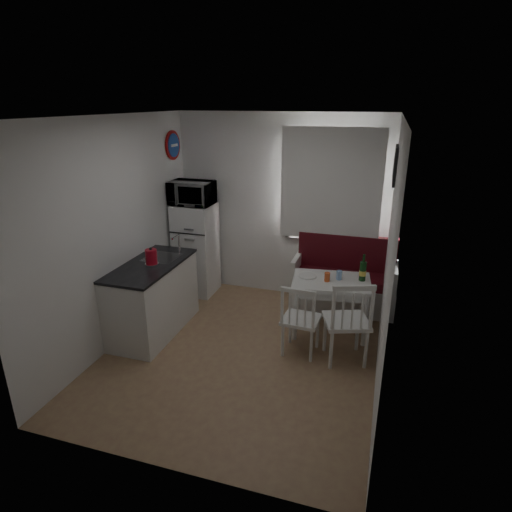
% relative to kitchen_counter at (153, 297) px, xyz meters
% --- Properties ---
extents(floor, '(3.00, 3.50, 0.02)m').
position_rel_kitchen_counter_xyz_m(floor, '(1.20, -0.16, -0.46)').
color(floor, '#91674D').
rests_on(floor, ground).
extents(ceiling, '(3.00, 3.50, 0.02)m').
position_rel_kitchen_counter_xyz_m(ceiling, '(1.20, -0.16, 2.14)').
color(ceiling, white).
rests_on(ceiling, wall_back).
extents(wall_back, '(3.00, 0.02, 2.60)m').
position_rel_kitchen_counter_xyz_m(wall_back, '(1.20, 1.59, 0.84)').
color(wall_back, white).
rests_on(wall_back, floor).
extents(wall_front, '(3.00, 0.02, 2.60)m').
position_rel_kitchen_counter_xyz_m(wall_front, '(1.20, -1.91, 0.84)').
color(wall_front, white).
rests_on(wall_front, floor).
extents(wall_left, '(0.02, 3.50, 2.60)m').
position_rel_kitchen_counter_xyz_m(wall_left, '(-0.30, -0.16, 0.84)').
color(wall_left, white).
rests_on(wall_left, floor).
extents(wall_right, '(0.02, 3.50, 2.60)m').
position_rel_kitchen_counter_xyz_m(wall_right, '(2.70, -0.16, 0.84)').
color(wall_right, white).
rests_on(wall_right, floor).
extents(window, '(1.22, 0.06, 1.47)m').
position_rel_kitchen_counter_xyz_m(window, '(1.90, 1.56, 1.17)').
color(window, white).
rests_on(window, wall_back).
extents(curtain, '(1.35, 0.02, 1.50)m').
position_rel_kitchen_counter_xyz_m(curtain, '(1.90, 1.49, 1.22)').
color(curtain, white).
rests_on(curtain, wall_back).
extents(kitchen_counter, '(0.62, 1.32, 1.16)m').
position_rel_kitchen_counter_xyz_m(kitchen_counter, '(0.00, 0.00, 0.00)').
color(kitchen_counter, white).
rests_on(kitchen_counter, floor).
extents(wall_sign, '(0.03, 0.40, 0.40)m').
position_rel_kitchen_counter_xyz_m(wall_sign, '(-0.27, 1.29, 1.69)').
color(wall_sign, '#194398').
rests_on(wall_sign, wall_left).
extents(picture_frame, '(0.04, 0.52, 0.42)m').
position_rel_kitchen_counter_xyz_m(picture_frame, '(2.67, 0.94, 1.59)').
color(picture_frame, black).
rests_on(picture_frame, wall_right).
extents(bench, '(1.40, 0.54, 1.00)m').
position_rel_kitchen_counter_xyz_m(bench, '(2.17, 1.36, -0.12)').
color(bench, white).
rests_on(bench, floor).
extents(dining_table, '(1.00, 0.76, 0.70)m').
position_rel_kitchen_counter_xyz_m(dining_table, '(2.09, 0.62, 0.16)').
color(dining_table, white).
rests_on(dining_table, floor).
extents(chair_left, '(0.43, 0.41, 0.46)m').
position_rel_kitchen_counter_xyz_m(chair_left, '(1.84, -0.04, 0.08)').
color(chair_left, white).
rests_on(chair_left, floor).
extents(chair_right, '(0.58, 0.58, 0.53)m').
position_rel_kitchen_counter_xyz_m(chair_right, '(2.34, -0.05, 0.16)').
color(chair_right, white).
rests_on(chair_right, floor).
extents(fridge, '(0.54, 0.54, 1.35)m').
position_rel_kitchen_counter_xyz_m(fridge, '(0.02, 1.24, 0.22)').
color(fridge, white).
rests_on(fridge, floor).
extents(microwave, '(0.60, 0.40, 0.33)m').
position_rel_kitchen_counter_xyz_m(microwave, '(0.02, 1.19, 1.06)').
color(microwave, white).
rests_on(microwave, fridge).
extents(kettle, '(0.16, 0.16, 0.22)m').
position_rel_kitchen_counter_xyz_m(kettle, '(0.05, -0.04, 0.55)').
color(kettle, '#B20E20').
rests_on(kettle, kitchen_counter).
extents(wine_bottle, '(0.08, 0.08, 0.33)m').
position_rel_kitchen_counter_xyz_m(wine_bottle, '(2.44, 0.72, 0.41)').
color(wine_bottle, '#123915').
rests_on(wine_bottle, dining_table).
extents(drinking_glass_orange, '(0.07, 0.07, 0.11)m').
position_rel_kitchen_counter_xyz_m(drinking_glass_orange, '(2.04, 0.57, 0.30)').
color(drinking_glass_orange, '#E65A26').
rests_on(drinking_glass_orange, dining_table).
extents(drinking_glass_blue, '(0.07, 0.07, 0.11)m').
position_rel_kitchen_counter_xyz_m(drinking_glass_blue, '(2.17, 0.67, 0.30)').
color(drinking_glass_blue, '#84ADE1').
rests_on(drinking_glass_blue, dining_table).
extents(plate, '(0.22, 0.22, 0.02)m').
position_rel_kitchen_counter_xyz_m(plate, '(1.79, 0.64, 0.25)').
color(plate, white).
rests_on(plate, dining_table).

